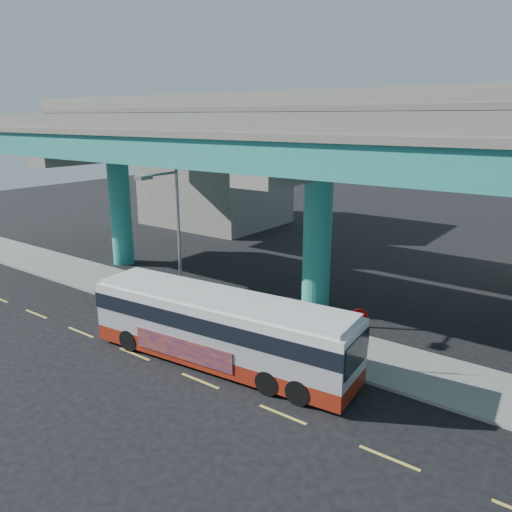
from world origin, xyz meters
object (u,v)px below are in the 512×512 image
Objects in this scene: parked_car at (145,281)px; stop_sign at (359,325)px; transit_bus at (220,326)px; street_lamp at (170,224)px.

stop_sign reaches higher than parked_car.
transit_bus is 1.60× the size of street_lamp.
street_lamp is at bearing -124.72° from parked_car.
parked_car is 0.50× the size of street_lamp.
transit_bus is at bearing -157.23° from stop_sign.
street_lamp is (-4.89, 2.05, 3.47)m from transit_bus.
transit_bus is 5.80m from stop_sign.
transit_bus is 4.60× the size of stop_sign.
street_lamp is (4.61, -2.12, 4.41)m from parked_car.
parked_car is 6.72m from street_lamp.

